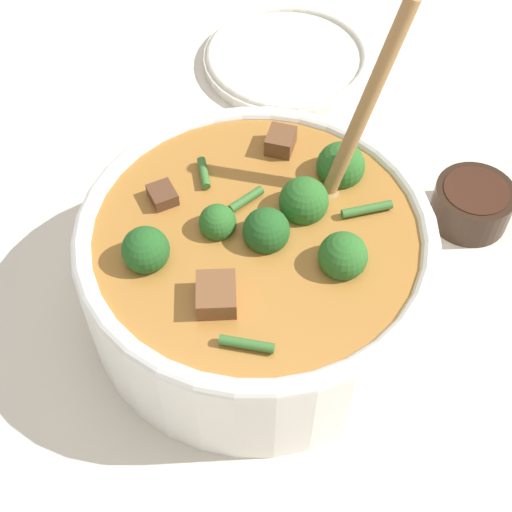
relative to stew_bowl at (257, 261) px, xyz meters
name	(u,v)px	position (x,y,z in m)	size (l,w,h in m)	color
ground_plane	(256,303)	(0.00, 0.00, -0.06)	(4.00, 4.00, 0.00)	silver
stew_bowl	(257,261)	(0.00, 0.00, 0.00)	(0.28, 0.28, 0.25)	white
condiment_bowl	(472,203)	(0.09, 0.20, -0.04)	(0.07, 0.07, 0.04)	black
empty_plate	(288,58)	(-0.18, 0.28, -0.05)	(0.19, 0.19, 0.02)	silver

